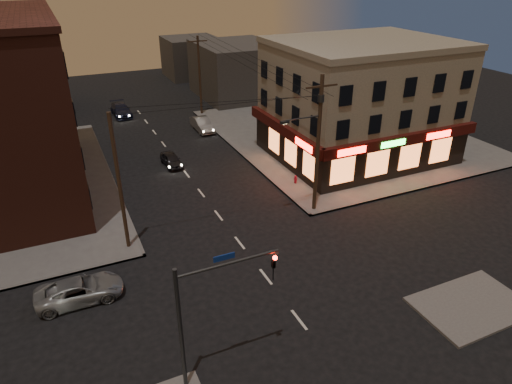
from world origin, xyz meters
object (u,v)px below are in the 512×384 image
sedan_near (171,160)px  sedan_far (121,110)px  suv_cross (80,290)px  fire_hydrant (296,179)px  sedan_mid (202,124)px

sedan_near → sedan_far: 17.20m
suv_cross → sedan_far: sedan_far is taller
sedan_near → fire_hydrant: size_ratio=4.98×
sedan_near → sedan_mid: bearing=51.8°
suv_cross → fire_hydrant: (17.81, 7.72, -0.12)m
sedan_far → fire_hydrant: 27.14m
suv_cross → sedan_near: 18.50m
sedan_far → fire_hydrant: bearing=-70.0°
fire_hydrant → sedan_mid: bearing=99.5°
sedan_near → fire_hydrant: 11.67m
suv_cross → sedan_far: size_ratio=0.96×
sedan_near → sedan_mid: size_ratio=0.79×
sedan_near → fire_hydrant: sedan_near is taller
suv_cross → fire_hydrant: bearing=-65.8°
sedan_mid → fire_hydrant: bearing=-80.7°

